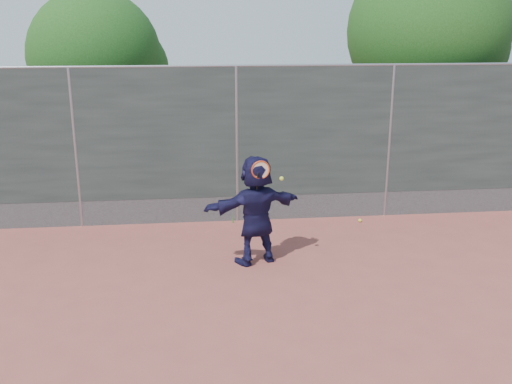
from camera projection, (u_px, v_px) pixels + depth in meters
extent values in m
plane|color=#9E4C42|center=(257.00, 302.00, 7.96)|extent=(80.00, 80.00, 0.00)
imported|color=#18163D|center=(256.00, 210.00, 9.09)|extent=(1.73, 1.03, 1.78)
sphere|color=#D9EA34|center=(360.00, 220.00, 11.18)|extent=(0.07, 0.07, 0.07)
cube|color=#38423D|center=(237.00, 133.00, 10.80)|extent=(20.00, 0.04, 2.50)
cube|color=slate|center=(237.00, 208.00, 11.23)|extent=(20.00, 0.03, 0.50)
cylinder|color=gray|center=(236.00, 66.00, 10.45)|extent=(20.00, 0.05, 0.05)
cylinder|color=gray|center=(76.00, 150.00, 10.56)|extent=(0.06, 0.06, 3.00)
cylinder|color=gray|center=(237.00, 146.00, 10.87)|extent=(0.06, 0.06, 3.00)
cylinder|color=gray|center=(389.00, 143.00, 11.18)|extent=(0.06, 0.06, 3.00)
torus|color=#C53B12|center=(261.00, 170.00, 8.70)|extent=(0.29, 0.06, 0.29)
cylinder|color=beige|center=(261.00, 170.00, 8.70)|extent=(0.25, 0.04, 0.25)
cylinder|color=black|center=(257.00, 182.00, 8.77)|extent=(0.04, 0.13, 0.33)
sphere|color=#D9EA34|center=(282.00, 179.00, 8.84)|extent=(0.07, 0.07, 0.07)
cylinder|color=#382314|center=(419.00, 131.00, 13.49)|extent=(0.28, 0.28, 2.60)
sphere|color=#23561C|center=(427.00, 31.00, 12.85)|extent=(3.60, 3.60, 3.60)
sphere|color=#23561C|center=(453.00, 47.00, 13.21)|extent=(2.52, 2.52, 2.52)
cylinder|color=#382314|center=(102.00, 140.00, 13.54)|extent=(0.28, 0.28, 2.20)
sphere|color=#23561C|center=(95.00, 57.00, 12.99)|extent=(3.00, 3.00, 3.00)
sphere|color=#23561C|center=(124.00, 69.00, 13.33)|extent=(2.10, 2.10, 2.10)
cone|color=#387226|center=(251.00, 216.00, 11.17)|extent=(0.03, 0.03, 0.26)
cone|color=#387226|center=(266.00, 214.00, 11.22)|extent=(0.03, 0.03, 0.30)
cone|color=#387226|center=(233.00, 217.00, 11.12)|extent=(0.03, 0.03, 0.22)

